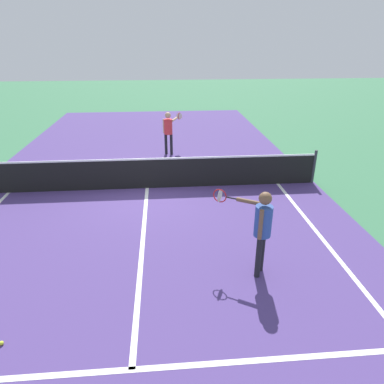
{
  "coord_description": "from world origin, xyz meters",
  "views": [
    {
      "loc": [
        0.55,
        -9.85,
        4.22
      ],
      "look_at": [
        1.16,
        -2.65,
        1.0
      ],
      "focal_mm": 32.4,
      "sensor_mm": 36.0,
      "label": 1
    }
  ],
  "objects_px": {
    "net": "(146,173)",
    "tennis_ball_mid_court": "(1,343)",
    "player_near": "(261,224)",
    "player_far": "(169,128)"
  },
  "relations": [
    {
      "from": "net",
      "to": "tennis_ball_mid_court",
      "type": "xyz_separation_m",
      "value": [
        -1.98,
        -5.8,
        -0.46
      ]
    },
    {
      "from": "player_near",
      "to": "tennis_ball_mid_court",
      "type": "xyz_separation_m",
      "value": [
        -4.28,
        -1.41,
        -1.05
      ]
    },
    {
      "from": "player_near",
      "to": "tennis_ball_mid_court",
      "type": "relative_size",
      "value": 26.29
    },
    {
      "from": "net",
      "to": "tennis_ball_mid_court",
      "type": "relative_size",
      "value": 159.46
    },
    {
      "from": "player_far",
      "to": "player_near",
      "type": "bearing_deg",
      "value": -78.85
    },
    {
      "from": "player_near",
      "to": "player_far",
      "type": "bearing_deg",
      "value": 101.15
    },
    {
      "from": "net",
      "to": "player_far",
      "type": "distance_m",
      "value": 3.51
    },
    {
      "from": "tennis_ball_mid_court",
      "to": "player_far",
      "type": "bearing_deg",
      "value": 73.36
    },
    {
      "from": "net",
      "to": "player_far",
      "type": "bearing_deg",
      "value": 77.3
    },
    {
      "from": "player_near",
      "to": "player_far",
      "type": "height_order",
      "value": "player_near"
    }
  ]
}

